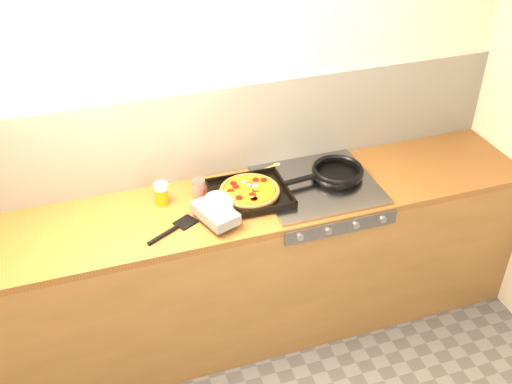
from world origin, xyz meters
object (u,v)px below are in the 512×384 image
object	(u,v)px
pizza_on_tray	(240,197)
tomato_can	(199,188)
frying_pan	(336,172)
juice_glass	(162,193)

from	to	relation	value
pizza_on_tray	tomato_can	xyz separation A→B (m)	(-0.18, 0.13, 0.01)
pizza_on_tray	frying_pan	distance (m)	0.56
pizza_on_tray	juice_glass	xyz separation A→B (m)	(-0.37, 0.13, 0.02)
frying_pan	tomato_can	size ratio (longest dim) A/B	4.86
pizza_on_tray	frying_pan	size ratio (longest dim) A/B	1.10
pizza_on_tray	frying_pan	world-z (taller)	pizza_on_tray
pizza_on_tray	tomato_can	size ratio (longest dim) A/B	5.35
pizza_on_tray	tomato_can	distance (m)	0.22
frying_pan	juice_glass	world-z (taller)	juice_glass
pizza_on_tray	juice_glass	size ratio (longest dim) A/B	4.44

